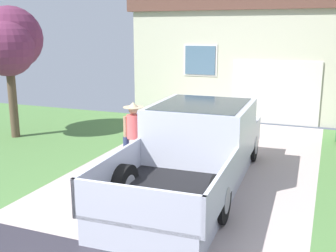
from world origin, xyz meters
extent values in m
cube|color=#BEAAA5|center=(0.00, 4.50, -0.03)|extent=(5.20, 9.00, 0.06)
cube|color=silver|center=(0.22, 2.68, 0.21)|extent=(2.04, 5.62, 0.42)
cube|color=silver|center=(0.19, 3.42, 1.00)|extent=(2.08, 2.30, 1.17)
cube|color=#1E2833|center=(0.19, 3.42, 1.35)|extent=(1.83, 2.12, 0.49)
cube|color=silver|center=(0.14, 4.99, 0.70)|extent=(2.03, 0.99, 0.57)
cube|color=black|center=(0.28, 1.10, 0.45)|extent=(2.09, 2.47, 0.06)
cube|color=silver|center=(-0.69, 1.07, 0.73)|extent=(0.15, 2.40, 0.62)
cube|color=silver|center=(1.25, 1.14, 0.73)|extent=(0.15, 2.40, 0.62)
cube|color=silver|center=(0.32, -0.07, 0.73)|extent=(2.00, 0.13, 0.62)
cube|color=black|center=(-0.93, 4.16, 1.26)|extent=(0.11, 0.18, 0.20)
cylinder|color=black|center=(-0.73, 4.82, 0.40)|extent=(0.29, 0.81, 0.80)
cylinder|color=#9E9EA3|center=(-0.73, 4.82, 0.40)|extent=(0.30, 0.45, 0.44)
cylinder|color=black|center=(1.01, 4.89, 0.40)|extent=(0.29, 0.81, 0.80)
cylinder|color=#9E9EA3|center=(1.01, 4.89, 0.40)|extent=(0.30, 0.45, 0.44)
cylinder|color=black|center=(-0.60, 1.31, 0.40)|extent=(0.29, 0.81, 0.80)
cylinder|color=#9E9EA3|center=(-0.60, 1.31, 0.40)|extent=(0.30, 0.45, 0.44)
cylinder|color=black|center=(1.14, 1.38, 0.40)|extent=(0.29, 0.81, 0.80)
cylinder|color=#9E9EA3|center=(1.14, 1.38, 0.40)|extent=(0.30, 0.45, 0.44)
cylinder|color=navy|center=(-1.45, 3.09, 0.40)|extent=(0.13, 0.13, 0.79)
cylinder|color=navy|center=(-1.14, 3.24, 0.40)|extent=(0.13, 0.13, 0.79)
cylinder|color=#E55959|center=(-1.29, 3.16, 1.03)|extent=(0.31, 0.31, 0.52)
cylinder|color=tan|center=(-1.46, 3.09, 0.96)|extent=(0.09, 0.09, 0.59)
cylinder|color=tan|center=(-1.13, 3.24, 0.96)|extent=(0.09, 0.09, 0.59)
sphere|color=tan|center=(-1.29, 3.16, 1.41)|extent=(0.21, 0.21, 0.21)
cylinder|color=#D1B78E|center=(-1.29, 3.16, 1.46)|extent=(0.45, 0.45, 0.01)
cone|color=#D1B78E|center=(-1.29, 3.16, 1.52)|extent=(0.22, 0.22, 0.12)
cube|color=#B24C56|center=(-1.27, 2.83, 0.13)|extent=(0.32, 0.18, 0.25)
torus|color=#B24C56|center=(-1.27, 2.83, 0.30)|extent=(0.29, 0.02, 0.29)
cube|color=beige|center=(0.45, 12.78, 1.89)|extent=(9.46, 7.00, 3.77)
cube|color=brown|center=(0.45, 12.78, 4.12)|extent=(9.84, 7.28, 0.70)
cube|color=silver|center=(0.98, 9.25, 1.06)|extent=(2.89, 0.06, 2.13)
cube|color=slate|center=(-1.67, 9.25, 2.07)|extent=(1.10, 0.05, 1.00)
cube|color=silver|center=(-1.67, 9.27, 2.07)|extent=(1.23, 0.02, 1.12)
cylinder|color=brown|center=(-5.95, 4.59, 0.95)|extent=(0.25, 0.25, 1.89)
sphere|color=#6B2C4C|center=(-5.73, 4.31, 2.60)|extent=(1.52, 1.52, 1.52)
sphere|color=#6B2C4C|center=(-6.10, 4.90, 2.88)|extent=(1.85, 1.85, 1.85)
camera|label=1|loc=(2.66, -4.75, 3.10)|focal=43.77mm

